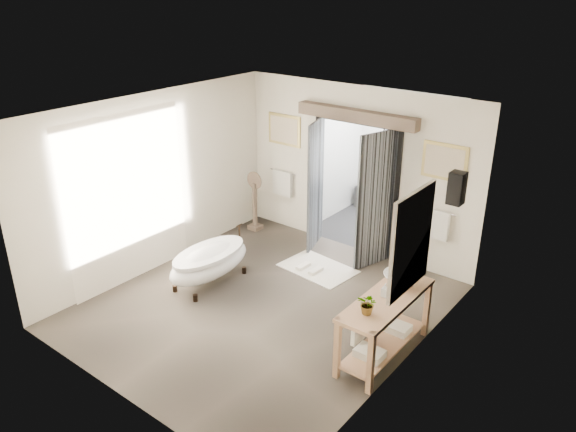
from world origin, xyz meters
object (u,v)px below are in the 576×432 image
object	(u,v)px
clawfoot_tub	(209,262)
basin	(401,279)
rug	(318,268)
vanity	(383,321)

from	to	relation	value
clawfoot_tub	basin	distance (m)	3.15
clawfoot_tub	rug	distance (m)	1.83
vanity	basin	xyz separation A→B (m)	(-0.00, 0.42, 0.42)
vanity	rug	size ratio (longest dim) A/B	1.33
rug	basin	world-z (taller)	basin
vanity	rug	distance (m)	2.46
rug	basin	size ratio (longest dim) A/B	2.58
vanity	clawfoot_tub	bearing A→B (deg)	-179.35
clawfoot_tub	rug	xyz separation A→B (m)	(1.10, 1.42, -0.36)
vanity	basin	bearing A→B (deg)	90.10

